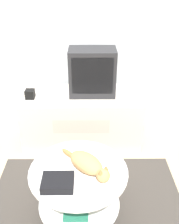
{
  "coord_description": "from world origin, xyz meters",
  "views": [
    {
      "loc": [
        0.02,
        -1.45,
        1.9
      ],
      "look_at": [
        0.03,
        0.62,
        0.68
      ],
      "focal_mm": 42.0,
      "sensor_mm": 36.0,
      "label": 1
    }
  ],
  "objects": [
    {
      "name": "cat",
      "position": [
        0.01,
        0.04,
        0.57
      ],
      "size": [
        0.38,
        0.4,
        0.13
      ],
      "rotation": [
        0.0,
        0.0,
        -0.8
      ],
      "color": "tan",
      "rests_on": "coffee_table"
    },
    {
      "name": "tv",
      "position": [
        0.06,
        1.19,
        0.84
      ],
      "size": [
        0.5,
        0.29,
        0.51
      ],
      "color": "#232326",
      "rests_on": "tv_stand"
    },
    {
      "name": "coffee_table",
      "position": [
        -0.06,
        0.03,
        0.34
      ],
      "size": [
        0.75,
        0.75,
        0.5
      ],
      "color": "#B2B2B7",
      "rests_on": "rug"
    },
    {
      "name": "ground_plane",
      "position": [
        0.0,
        0.0,
        0.0
      ],
      "size": [
        12.0,
        12.0,
        0.0
      ],
      "primitive_type": "plane",
      "color": "tan"
    },
    {
      "name": "dvd_box",
      "position": [
        -0.2,
        -0.12,
        0.54
      ],
      "size": [
        0.23,
        0.18,
        0.06
      ],
      "color": "black",
      "rests_on": "coffee_table"
    },
    {
      "name": "wall_back",
      "position": [
        0.0,
        1.55,
        1.3
      ],
      "size": [
        8.0,
        0.05,
        2.6
      ],
      "color": "silver",
      "rests_on": "ground_plane"
    },
    {
      "name": "rug",
      "position": [
        0.0,
        0.0,
        0.01
      ],
      "size": [
        1.71,
        1.48,
        0.02
      ],
      "color": "#3D3833",
      "rests_on": "ground_plane"
    },
    {
      "name": "tv_stand",
      "position": [
        -0.06,
        1.17,
        0.29
      ],
      "size": [
        1.34,
        0.6,
        0.58
      ],
      "color": "beige",
      "rests_on": "ground_plane"
    },
    {
      "name": "speaker",
      "position": [
        -0.61,
        1.09,
        0.63
      ],
      "size": [
        0.1,
        0.1,
        0.1
      ],
      "color": "black",
      "rests_on": "tv_stand"
    }
  ]
}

